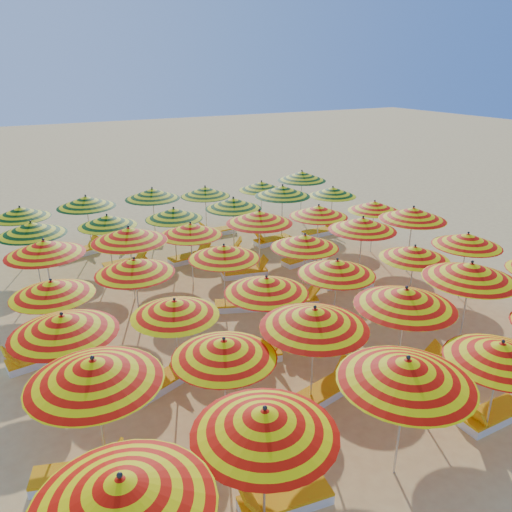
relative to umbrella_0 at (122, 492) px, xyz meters
name	(u,v)px	position (x,y,z in m)	size (l,w,h in m)	color
ground	(263,306)	(6.37, 7.86, -2.33)	(120.00, 120.00, 0.00)	#F2C26B
umbrella_0	(122,492)	(0.00, 0.00, 0.00)	(3.23, 3.23, 2.65)	silver
umbrella_1	(265,422)	(2.35, 0.42, -0.10)	(3.01, 3.01, 2.54)	silver
umbrella_2	(407,371)	(5.20, 0.31, 0.02)	(3.06, 3.06, 2.67)	silver
umbrella_3	(501,352)	(7.67, 0.21, -0.26)	(2.68, 2.68, 2.36)	silver
umbrella_6	(94,371)	(0.22, 2.96, 0.00)	(2.76, 2.76, 2.65)	silver
umbrella_7	(224,349)	(2.78, 2.95, -0.28)	(2.67, 2.67, 2.33)	silver
umbrella_8	(314,318)	(4.92, 2.85, -0.05)	(3.03, 3.03, 2.59)	silver
umbrella_9	(406,298)	(7.42, 2.68, -0.05)	(2.81, 2.81, 2.60)	silver
umbrella_10	(471,271)	(10.04, 3.01, 0.00)	(3.12, 3.12, 2.65)	silver
umbrella_12	(63,324)	(0.00, 5.28, -0.13)	(2.98, 2.98, 2.50)	silver
umbrella_13	(175,308)	(2.53, 5.26, -0.33)	(2.64, 2.64, 2.28)	silver
umbrella_14	(266,285)	(5.03, 5.23, -0.24)	(2.26, 2.26, 2.38)	silver
umbrella_15	(337,267)	(7.41, 5.38, -0.25)	(2.82, 2.82, 2.37)	silver
umbrella_16	(414,252)	(10.38, 5.37, -0.32)	(2.72, 2.72, 2.29)	silver
umbrella_17	(467,240)	(12.63, 5.30, -0.24)	(2.64, 2.64, 2.38)	silver
umbrella_18	(52,288)	(0.05, 7.79, -0.30)	(2.46, 2.46, 2.31)	silver
umbrella_19	(134,266)	(2.30, 8.06, -0.21)	(2.87, 2.87, 2.41)	silver
umbrella_20	(224,252)	(5.08, 8.03, -0.26)	(2.84, 2.84, 2.36)	silver
umbrella_21	(305,241)	(7.81, 7.67, -0.24)	(2.61, 2.61, 2.38)	silver
umbrella_22	(363,224)	(10.38, 7.91, -0.09)	(2.85, 2.85, 2.54)	silver
umbrella_23	(413,214)	(12.69, 7.86, -0.02)	(3.13, 3.13, 2.63)	silver
umbrella_24	(44,248)	(0.19, 10.54, -0.09)	(2.81, 2.81, 2.55)	silver
umbrella_25	(129,235)	(2.76, 10.37, -0.02)	(3.03, 3.03, 2.63)	silver
umbrella_26	(191,229)	(4.97, 10.62, -0.25)	(2.92, 2.92, 2.37)	silver
umbrella_27	(259,217)	(7.49, 10.21, -0.05)	(2.77, 2.77, 2.60)	silver
umbrella_28	(319,211)	(10.14, 10.27, -0.19)	(3.02, 3.02, 2.44)	silver
umbrella_29	(374,206)	(12.87, 10.19, -0.32)	(2.32, 2.32, 2.28)	silver
umbrella_30	(31,228)	(0.03, 13.02, -0.16)	(2.41, 2.41, 2.47)	silver
umbrella_31	(107,221)	(2.64, 13.18, -0.29)	(2.63, 2.63, 2.32)	silver
umbrella_32	(174,214)	(5.10, 12.79, -0.25)	(2.83, 2.83, 2.36)	silver
umbrella_33	(233,203)	(7.66, 12.78, -0.16)	(2.46, 2.46, 2.46)	silver
umbrella_34	(282,191)	(10.25, 13.22, -0.03)	(3.19, 3.19, 2.61)	silver
umbrella_35	(333,192)	(12.80, 13.00, -0.30)	(2.55, 2.55, 2.31)	silver
umbrella_36	(20,212)	(-0.15, 15.71, -0.25)	(2.41, 2.41, 2.37)	silver
umbrella_37	(86,202)	(2.35, 15.69, -0.11)	(2.93, 2.93, 2.52)	silver
umbrella_38	(152,194)	(5.14, 15.70, -0.11)	(2.77, 2.77, 2.53)	silver
umbrella_39	(205,192)	(7.51, 15.45, -0.23)	(2.75, 2.75, 2.39)	silver
umbrella_40	(261,186)	(10.41, 15.45, -0.29)	(2.91, 2.91, 2.33)	silver
umbrella_41	(302,176)	(12.78, 15.60, -0.07)	(3.22, 3.22, 2.57)	silver
lounger_1	(283,500)	(2.85, 0.63, -2.18)	(1.79, 0.79, 0.69)	white
lounger_2	(491,415)	(8.17, 0.45, -2.18)	(1.74, 0.60, 0.69)	white
lounger_4	(81,475)	(-0.28, 2.94, -2.18)	(1.83, 1.07, 0.69)	white
lounger_5	(329,389)	(5.52, 2.96, -2.18)	(1.82, 0.94, 0.69)	white
lounger_6	(408,363)	(8.02, 2.90, -2.18)	(1.82, 1.22, 0.69)	white
lounger_7	(162,382)	(2.02, 5.11, -2.18)	(1.82, 1.18, 0.69)	white
lounger_8	(251,355)	(4.53, 5.15, -2.18)	(1.82, 0.94, 0.69)	white
lounger_9	(319,333)	(6.82, 5.28, -2.18)	(1.82, 1.25, 0.69)	white
lounger_10	(391,309)	(9.78, 5.50, -2.18)	(1.81, 0.90, 0.69)	white
lounger_11	(39,358)	(-0.55, 7.66, -2.18)	(1.80, 0.82, 0.69)	white
lounger_12	(243,305)	(5.68, 7.98, -2.18)	(1.82, 1.16, 0.69)	white
lounger_13	(293,300)	(7.31, 7.47, -2.18)	(1.83, 1.10, 0.69)	white
lounger_14	(347,283)	(9.79, 7.80, -2.18)	(1.83, 1.15, 0.69)	white
lounger_15	(246,272)	(6.99, 10.37, -2.18)	(1.81, 0.93, 0.69)	white
lounger_16	(303,259)	(9.63, 10.50, -2.18)	(1.79, 0.81, 0.69)	white
lounger_17	(127,263)	(3.24, 13.35, -2.18)	(1.76, 0.68, 0.69)	white
lounger_18	(191,257)	(5.70, 12.80, -2.18)	(1.79, 0.80, 0.69)	white
lounger_19	(222,251)	(7.15, 12.89, -2.18)	(1.82, 1.21, 0.69)	white
lounger_20	(272,240)	(9.65, 13.05, -2.18)	(1.77, 0.71, 0.69)	white
lounger_21	(321,231)	(12.29, 13.09, -2.18)	(1.76, 0.67, 0.69)	white
lounger_22	(80,252)	(1.84, 15.57, -2.18)	(1.82, 1.02, 0.69)	white
lounger_23	(143,241)	(4.54, 15.64, -2.18)	(1.82, 1.17, 0.69)	white
lounger_24	(217,231)	(8.01, 15.39, -2.18)	(1.74, 0.62, 0.69)	white
beachgoer_b	(278,308)	(6.11, 6.43, -1.70)	(0.61, 0.48, 1.26)	tan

